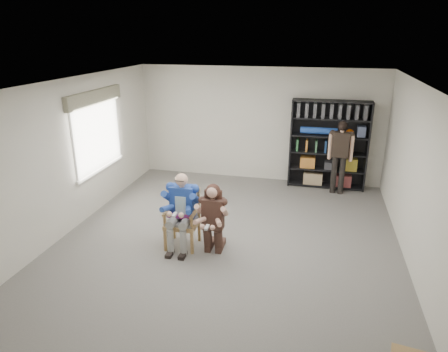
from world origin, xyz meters
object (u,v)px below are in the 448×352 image
(bookshelf, at_px, (328,145))
(standing_man, at_px, (340,158))
(seated_man, at_px, (182,211))
(armchair, at_px, (182,219))
(kneeling_woman, at_px, (213,220))

(bookshelf, xyz_separation_m, standing_man, (0.26, -0.38, -0.19))
(seated_man, xyz_separation_m, bookshelf, (2.44, 3.55, 0.38))
(bookshelf, relative_size, standing_man, 1.22)
(seated_man, bearing_deg, standing_man, 48.60)
(armchair, bearing_deg, kneeling_woman, -12.71)
(armchair, relative_size, kneeling_woman, 0.84)
(armchair, distance_m, bookshelf, 4.34)
(armchair, height_order, kneeling_woman, kneeling_woman)
(armchair, relative_size, bookshelf, 0.49)
(standing_man, bearing_deg, armchair, -121.69)
(armchair, xyz_separation_m, standing_man, (2.70, 3.17, 0.34))
(seated_man, height_order, bookshelf, bookshelf)
(seated_man, bearing_deg, kneeling_woman, -12.71)
(armchair, relative_size, seated_man, 0.77)
(bookshelf, bearing_deg, seated_man, -124.49)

